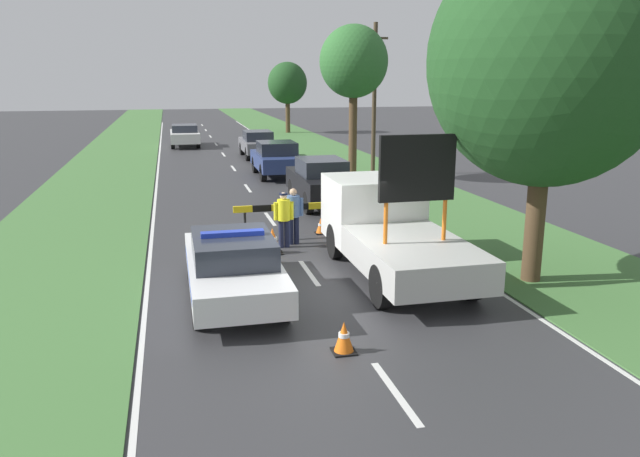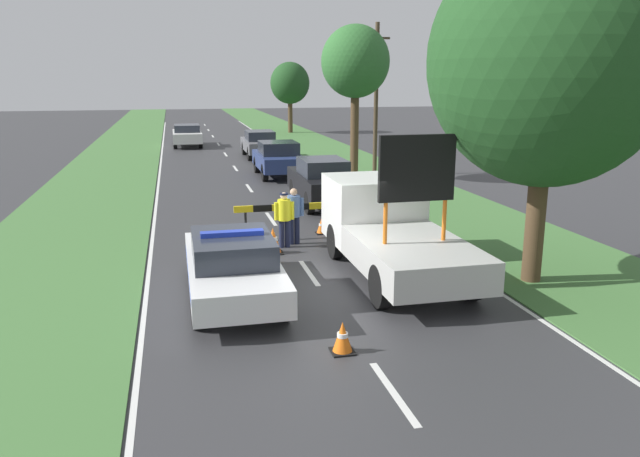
{
  "view_description": "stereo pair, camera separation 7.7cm",
  "coord_description": "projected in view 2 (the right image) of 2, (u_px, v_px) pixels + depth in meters",
  "views": [
    {
      "loc": [
        -3.08,
        -12.7,
        4.62
      ],
      "look_at": [
        0.26,
        1.26,
        1.1
      ],
      "focal_mm": 35.0,
      "sensor_mm": 36.0,
      "label": 1
    },
    {
      "loc": [
        -3.01,
        -12.72,
        4.62
      ],
      "look_at": [
        0.26,
        1.26,
        1.1
      ],
      "focal_mm": 35.0,
      "sensor_mm": 36.0,
      "label": 2
    }
  ],
  "objects": [
    {
      "name": "work_truck",
      "position": [
        389.0,
        228.0,
        15.0
      ],
      "size": [
        2.25,
        5.83,
        3.44
      ],
      "rotation": [
        0.0,
        0.0,
        3.21
      ],
      "color": "white",
      "rests_on": "ground"
    },
    {
      "name": "roadside_tree_mid_left",
      "position": [
        549.0,
        61.0,
        13.26
      ],
      "size": [
        5.16,
        5.16,
        7.66
      ],
      "color": "#4C3823",
      "rests_on": "ground"
    },
    {
      "name": "utility_pole",
      "position": [
        376.0,
        98.0,
        29.14
      ],
      "size": [
        1.2,
        0.2,
        7.01
      ],
      "color": "#473828",
      "rests_on": "ground"
    },
    {
      "name": "grass_verge_right",
      "position": [
        348.0,
        163.0,
        34.08
      ],
      "size": [
        4.72,
        120.0,
        0.03
      ],
      "color": "#427038",
      "rests_on": "ground"
    },
    {
      "name": "traffic_cone_behind_barrier",
      "position": [
        343.0,
        337.0,
        10.65
      ],
      "size": [
        0.4,
        0.4,
        0.56
      ],
      "color": "black",
      "rests_on": "ground"
    },
    {
      "name": "traffic_cone_centre_front",
      "position": [
        368.0,
        215.0,
        19.66
      ],
      "size": [
        0.53,
        0.53,
        0.73
      ],
      "color": "black",
      "rests_on": "ground"
    },
    {
      "name": "traffic_cone_near_police",
      "position": [
        322.0,
        226.0,
        18.73
      ],
      "size": [
        0.34,
        0.34,
        0.48
      ],
      "color": "black",
      "rests_on": "ground"
    },
    {
      "name": "ground_plane",
      "position": [
        321.0,
        291.0,
        13.79
      ],
      "size": [
        160.0,
        160.0,
        0.0
      ],
      "primitive_type": "plane",
      "color": "#333335"
    },
    {
      "name": "pedestrian_civilian",
      "position": [
        294.0,
        212.0,
        17.41
      ],
      "size": [
        0.57,
        0.36,
        1.59
      ],
      "rotation": [
        0.0,
        0.0,
        0.22
      ],
      "color": "#191E38",
      "rests_on": "ground"
    },
    {
      "name": "road_barrier",
      "position": [
        291.0,
        210.0,
        18.01
      ],
      "size": [
        3.27,
        0.08,
        1.03
      ],
      "rotation": [
        0.0,
        0.0,
        0.13
      ],
      "color": "black",
      "rests_on": "ground"
    },
    {
      "name": "roadside_tree_near_left",
      "position": [
        355.0,
        63.0,
        27.09
      ],
      "size": [
        2.99,
        2.99,
        6.81
      ],
      "color": "#4C3823",
      "rests_on": "ground"
    },
    {
      "name": "queued_car_hatch_blue",
      "position": [
        278.0,
        158.0,
        29.34
      ],
      "size": [
        1.92,
        4.33,
        1.64
      ],
      "rotation": [
        0.0,
        0.0,
        3.14
      ],
      "color": "navy",
      "rests_on": "ground"
    },
    {
      "name": "queued_car_van_white",
      "position": [
        187.0,
        135.0,
        41.9
      ],
      "size": [
        1.86,
        4.52,
        1.46
      ],
      "rotation": [
        0.0,
        0.0,
        3.14
      ],
      "color": "silver",
      "rests_on": "ground"
    },
    {
      "name": "queued_car_suv_grey",
      "position": [
        260.0,
        143.0,
        36.23
      ],
      "size": [
        1.75,
        4.5,
        1.54
      ],
      "rotation": [
        0.0,
        0.0,
        3.14
      ],
      "color": "slate",
      "rests_on": "ground"
    },
    {
      "name": "police_car",
      "position": [
        233.0,
        265.0,
        13.17
      ],
      "size": [
        1.86,
        4.89,
        1.5
      ],
      "rotation": [
        0.0,
        0.0,
        -0.04
      ],
      "color": "white",
      "rests_on": "ground"
    },
    {
      "name": "police_officer",
      "position": [
        284.0,
        215.0,
        17.07
      ],
      "size": [
        0.56,
        0.35,
        1.55
      ],
      "rotation": [
        0.0,
        0.0,
        3.55
      ],
      "color": "#191E38",
      "rests_on": "ground"
    },
    {
      "name": "queued_car_sedan_black",
      "position": [
        322.0,
        181.0,
        22.72
      ],
      "size": [
        1.76,
        4.45,
        1.72
      ],
      "rotation": [
        0.0,
        0.0,
        3.14
      ],
      "color": "black",
      "rests_on": "ground"
    },
    {
      "name": "traffic_cone_near_truck",
      "position": [
        273.0,
        241.0,
        16.63
      ],
      "size": [
        0.51,
        0.51,
        0.7
      ],
      "color": "black",
      "rests_on": "ground"
    },
    {
      "name": "roadside_tree_near_right",
      "position": [
        290.0,
        83.0,
        51.15
      ],
      "size": [
        3.22,
        3.22,
        5.76
      ],
      "color": "#4C3823",
      "rests_on": "ground"
    },
    {
      "name": "grass_verge_left",
      "position": [
        110.0,
        170.0,
        31.33
      ],
      "size": [
        4.72,
        120.0,
        0.03
      ],
      "color": "#427038",
      "rests_on": "ground"
    },
    {
      "name": "lane_markings",
      "position": [
        238.0,
        173.0,
        30.61
      ],
      "size": [
        7.65,
        71.57,
        0.01
      ],
      "color": "silver",
      "rests_on": "ground"
    }
  ]
}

